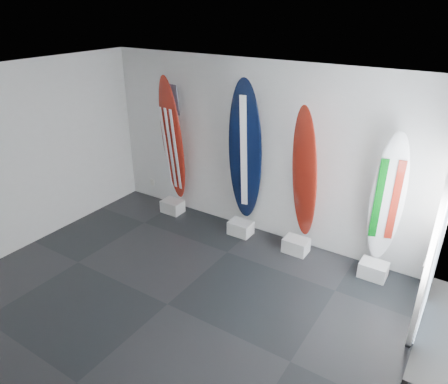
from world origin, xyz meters
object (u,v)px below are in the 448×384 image
Objects in this scene: surfboard_usa at (172,141)px; surfboard_italy at (387,199)px; surfboard_swiss at (304,175)px; surfboard_navy at (245,153)px.

surfboard_italy is at bearing 8.53° from surfboard_usa.
surfboard_italy is at bearing 18.78° from surfboard_swiss.
surfboard_swiss is (1.07, 0.00, -0.15)m from surfboard_navy.
surfboard_swiss is 1.09× the size of surfboard_italy.
surfboard_navy reaches higher than surfboard_usa.
surfboard_usa is at bearing -161.22° from surfboard_swiss.
surfboard_navy is 2.34m from surfboard_italy.
surfboard_navy is at bearing 162.50° from surfboard_italy.
surfboard_usa is 0.96× the size of surfboard_navy.
surfboard_usa is 1.56m from surfboard_navy.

